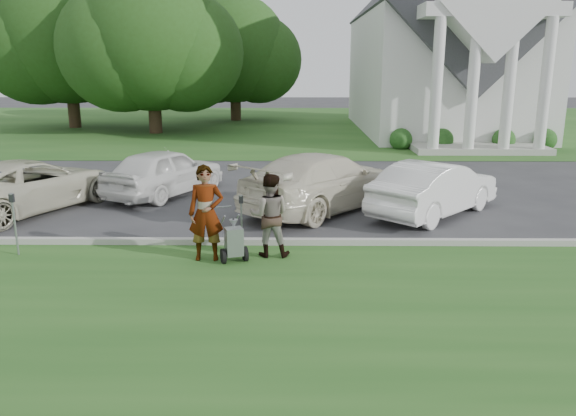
{
  "coord_description": "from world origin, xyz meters",
  "views": [
    {
      "loc": [
        0.29,
        -11.65,
        4.0
      ],
      "look_at": [
        0.16,
        0.0,
        1.01
      ],
      "focal_mm": 35.0,
      "sensor_mm": 36.0,
      "label": 1
    }
  ],
  "objects_px": {
    "person_left": "(206,214)",
    "car_b": "(165,172)",
    "striping_cart": "(234,242)",
    "car_c": "(323,181)",
    "parking_meter_near": "(241,216)",
    "person_right": "(269,216)",
    "parking_meter_far": "(14,217)",
    "car_a": "(29,185)",
    "car_d": "(435,188)",
    "tree_far": "(67,37)",
    "tree_left": "(151,45)",
    "church": "(442,31)",
    "tree_back": "(234,54)"
  },
  "relations": [
    {
      "from": "parking_meter_near",
      "to": "car_a",
      "type": "distance_m",
      "value": 7.24
    },
    {
      "from": "striping_cart",
      "to": "person_left",
      "type": "bearing_deg",
      "value": 146.83
    },
    {
      "from": "tree_far",
      "to": "car_c",
      "type": "distance_m",
      "value": 26.46
    },
    {
      "from": "parking_meter_far",
      "to": "car_a",
      "type": "height_order",
      "value": "car_a"
    },
    {
      "from": "tree_back",
      "to": "tree_left",
      "type": "bearing_deg",
      "value": -116.57
    },
    {
      "from": "person_right",
      "to": "parking_meter_far",
      "type": "bearing_deg",
      "value": 1.18
    },
    {
      "from": "parking_meter_near",
      "to": "car_d",
      "type": "height_order",
      "value": "car_d"
    },
    {
      "from": "striping_cart",
      "to": "parking_meter_far",
      "type": "xyz_separation_m",
      "value": [
        -4.71,
        0.38,
        0.44
      ]
    },
    {
      "from": "person_left",
      "to": "person_right",
      "type": "distance_m",
      "value": 1.33
    },
    {
      "from": "church",
      "to": "striping_cart",
      "type": "xyz_separation_m",
      "value": [
        -9.95,
        -23.71,
        -5.51
      ]
    },
    {
      "from": "parking_meter_far",
      "to": "car_b",
      "type": "xyz_separation_m",
      "value": [
        1.91,
        5.8,
        -0.12
      ]
    },
    {
      "from": "tree_left",
      "to": "tree_far",
      "type": "height_order",
      "value": "tree_far"
    },
    {
      "from": "church",
      "to": "parking_meter_near",
      "type": "relative_size",
      "value": 18.94
    },
    {
      "from": "church",
      "to": "tree_far",
      "type": "xyz_separation_m",
      "value": [
        -23.01,
        1.87,
        -0.25
      ]
    },
    {
      "from": "person_left",
      "to": "car_c",
      "type": "relative_size",
      "value": 0.36
    },
    {
      "from": "parking_meter_far",
      "to": "striping_cart",
      "type": "bearing_deg",
      "value": -4.63
    },
    {
      "from": "parking_meter_near",
      "to": "parking_meter_far",
      "type": "xyz_separation_m",
      "value": [
        -4.81,
        -0.32,
        0.07
      ]
    },
    {
      "from": "car_b",
      "to": "car_d",
      "type": "relative_size",
      "value": 0.99
    },
    {
      "from": "striping_cart",
      "to": "car_c",
      "type": "distance_m",
      "value": 4.91
    },
    {
      "from": "tree_far",
      "to": "person_right",
      "type": "relative_size",
      "value": 6.52
    },
    {
      "from": "church",
      "to": "car_d",
      "type": "relative_size",
      "value": 5.39
    },
    {
      "from": "car_d",
      "to": "person_right",
      "type": "bearing_deg",
      "value": 81.9
    },
    {
      "from": "striping_cart",
      "to": "car_a",
      "type": "relative_size",
      "value": 0.22
    },
    {
      "from": "car_d",
      "to": "parking_meter_near",
      "type": "bearing_deg",
      "value": 75.83
    },
    {
      "from": "parking_meter_far",
      "to": "car_b",
      "type": "relative_size",
      "value": 0.31
    },
    {
      "from": "tree_far",
      "to": "tree_back",
      "type": "bearing_deg",
      "value": 26.56
    },
    {
      "from": "tree_far",
      "to": "tree_back",
      "type": "height_order",
      "value": "tree_far"
    },
    {
      "from": "parking_meter_near",
      "to": "car_c",
      "type": "height_order",
      "value": "car_c"
    },
    {
      "from": "striping_cart",
      "to": "parking_meter_near",
      "type": "bearing_deg",
      "value": 62.11
    },
    {
      "from": "person_left",
      "to": "car_b",
      "type": "xyz_separation_m",
      "value": [
        -2.23,
        6.04,
        -0.25
      ]
    },
    {
      "from": "parking_meter_far",
      "to": "car_a",
      "type": "relative_size",
      "value": 0.26
    },
    {
      "from": "church",
      "to": "car_a",
      "type": "bearing_deg",
      "value": -129.73
    },
    {
      "from": "car_b",
      "to": "car_d",
      "type": "bearing_deg",
      "value": -169.13
    },
    {
      "from": "tree_far",
      "to": "person_right",
      "type": "distance_m",
      "value": 29.11
    },
    {
      "from": "person_left",
      "to": "parking_meter_near",
      "type": "relative_size",
      "value": 1.58
    },
    {
      "from": "car_d",
      "to": "church",
      "type": "bearing_deg",
      "value": -60.64
    },
    {
      "from": "car_b",
      "to": "parking_meter_near",
      "type": "bearing_deg",
      "value": 145.08
    },
    {
      "from": "tree_back",
      "to": "person_left",
      "type": "xyz_separation_m",
      "value": [
        2.48,
        -30.45,
        -3.72
      ]
    },
    {
      "from": "person_left",
      "to": "car_a",
      "type": "xyz_separation_m",
      "value": [
        -5.62,
        4.14,
        -0.28
      ]
    },
    {
      "from": "car_d",
      "to": "striping_cart",
      "type": "bearing_deg",
      "value": 80.64
    },
    {
      "from": "tree_left",
      "to": "car_a",
      "type": "distance_m",
      "value": 18.85
    },
    {
      "from": "person_right",
      "to": "car_d",
      "type": "bearing_deg",
      "value": -140.32
    },
    {
      "from": "car_c",
      "to": "tree_back",
      "type": "bearing_deg",
      "value": -38.16
    },
    {
      "from": "car_a",
      "to": "striping_cart",
      "type": "bearing_deg",
      "value": 170.59
    },
    {
      "from": "tree_left",
      "to": "parking_meter_near",
      "type": "relative_size",
      "value": 8.35
    },
    {
      "from": "car_b",
      "to": "person_right",
      "type": "bearing_deg",
      "value": 148.57
    },
    {
      "from": "person_right",
      "to": "tree_back",
      "type": "bearing_deg",
      "value": -81.88
    },
    {
      "from": "car_a",
      "to": "parking_meter_near",
      "type": "bearing_deg",
      "value": 175.59
    },
    {
      "from": "tree_far",
      "to": "car_a",
      "type": "xyz_separation_m",
      "value": [
        6.86,
        -21.31,
        -4.97
      ]
    },
    {
      "from": "car_b",
      "to": "tree_far",
      "type": "bearing_deg",
      "value": -34.98
    }
  ]
}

